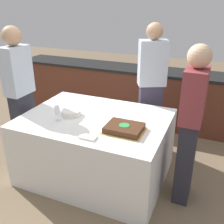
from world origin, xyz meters
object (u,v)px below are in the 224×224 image
Objects in this scene: wine_glass at (57,111)px; person_cutting_cake at (151,88)px; cake at (124,128)px; person_seated_right at (190,126)px; plate_stack at (71,113)px; person_seated_left at (20,93)px.

person_cutting_cake reaches higher than wine_glass.
cake is 0.25× the size of person_seated_right.
plate_stack is 0.13× the size of person_seated_right.
cake is at bearing 4.10° from wine_glass.
wine_glass is 0.10× the size of person_cutting_cake.
person_seated_right is at bearing 99.89° from person_cutting_cake.
wine_glass is 1.28m from person_cutting_cake.
person_seated_left is at bearing 175.98° from plate_stack.
cake is 0.75m from wine_glass.
person_seated_right is at bearing 2.34° from plate_stack.
plate_stack is 0.13× the size of person_seated_left.
plate_stack is at bearing -87.66° from person_seated_right.
cake is 0.64m from person_seated_right.
person_seated_right is (0.61, 0.18, 0.07)m from cake.
wine_glass is at bearing -80.40° from person_seated_right.
plate_stack is 1.30m from person_seated_right.
plate_stack is (-0.69, 0.12, 0.00)m from cake.
cake is at bearing -96.97° from person_seated_left.
wine_glass is 0.10× the size of person_seated_right.
plate_stack is at bearing 71.27° from wine_glass.
plate_stack is at bearing -94.02° from person_seated_left.
wine_glass is at bearing -108.73° from plate_stack.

